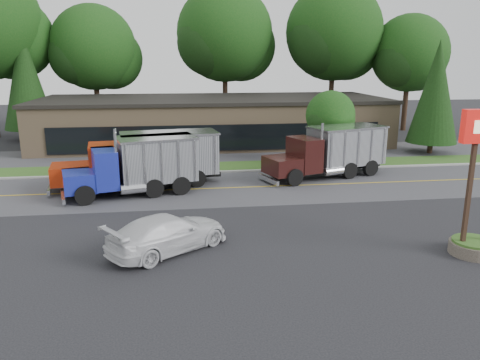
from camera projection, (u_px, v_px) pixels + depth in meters
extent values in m
plane|color=#2D2D31|center=(214.00, 244.00, 20.37)|extent=(140.00, 140.00, 0.00)
cube|color=#4F4F54|center=(203.00, 189.00, 29.00)|extent=(60.00, 8.00, 0.02)
cube|color=gold|center=(203.00, 189.00, 29.00)|extent=(60.00, 0.12, 0.01)
cube|color=#9E9E99|center=(199.00, 173.00, 33.04)|extent=(60.00, 0.30, 0.12)
cube|color=#2B5C1F|center=(198.00, 168.00, 34.76)|extent=(60.00, 3.40, 0.03)
cube|color=#4F4F54|center=(195.00, 155.00, 39.56)|extent=(60.00, 7.00, 0.02)
cube|color=#9C7F5F|center=(213.00, 122.00, 45.08)|extent=(32.00, 12.00, 4.00)
cylinder|color=#6B6054|center=(473.00, 248.00, 19.25)|extent=(1.90, 1.90, 0.50)
cylinder|color=#2B5C1F|center=(474.00, 241.00, 19.17)|extent=(1.70, 1.70, 0.10)
cube|color=#332116|center=(469.00, 194.00, 18.60)|extent=(0.16, 0.16, 5.00)
sphere|color=#113F11|center=(12.00, 38.00, 47.64)|extent=(8.39, 8.39, 8.39)
cylinder|color=#382619|center=(98.00, 110.00, 51.11)|extent=(0.56, 0.56, 4.87)
sphere|color=#113F11|center=(93.00, 47.00, 49.46)|extent=(8.91, 8.91, 8.91)
sphere|color=#113F11|center=(112.00, 58.00, 51.02)|extent=(6.68, 6.68, 6.68)
sphere|color=black|center=(79.00, 56.00, 48.69)|extent=(6.12, 6.12, 6.12)
cylinder|color=#382619|center=(225.00, 105.00, 52.81)|extent=(0.56, 0.56, 5.69)
sphere|color=#113F11|center=(225.00, 33.00, 50.88)|extent=(10.40, 10.40, 10.40)
sphere|color=#113F11|center=(241.00, 46.00, 52.70)|extent=(7.80, 7.80, 7.80)
sphere|color=black|center=(211.00, 42.00, 49.98)|extent=(7.15, 7.15, 7.15)
cylinder|color=#382619|center=(331.00, 104.00, 53.37)|extent=(0.56, 0.56, 5.79)
sphere|color=#113F11|center=(334.00, 32.00, 51.41)|extent=(10.58, 10.58, 10.58)
sphere|color=#113F11|center=(346.00, 45.00, 53.27)|extent=(7.94, 7.94, 7.94)
sphere|color=black|center=(322.00, 41.00, 50.50)|extent=(7.28, 7.28, 7.28)
cylinder|color=#382619|center=(405.00, 110.00, 52.63)|extent=(0.56, 0.56, 4.57)
sphere|color=#113F11|center=(410.00, 53.00, 51.08)|extent=(8.36, 8.36, 8.36)
sphere|color=#113F11|center=(417.00, 63.00, 52.55)|extent=(6.27, 6.27, 6.27)
sphere|color=black|center=(401.00, 60.00, 50.36)|extent=(5.75, 5.75, 5.75)
cylinder|color=#382619|center=(32.00, 134.00, 46.99)|extent=(0.44, 0.44, 1.00)
cone|color=black|center=(26.00, 78.00, 45.61)|extent=(4.82, 4.82, 9.86)
cylinder|color=#382619|center=(430.00, 147.00, 40.08)|extent=(0.44, 0.44, 1.00)
cone|color=black|center=(436.00, 92.00, 38.91)|extent=(4.15, 4.15, 8.49)
cylinder|color=#382619|center=(329.00, 151.00, 35.79)|extent=(0.56, 0.56, 2.02)
sphere|color=#113F11|center=(330.00, 115.00, 35.11)|extent=(3.69, 3.69, 3.69)
sphere|color=#113F11|center=(337.00, 120.00, 35.76)|extent=(2.76, 2.76, 2.76)
sphere|color=black|center=(324.00, 120.00, 34.79)|extent=(2.53, 2.53, 2.53)
cube|color=black|center=(144.00, 178.00, 29.47)|extent=(9.82, 2.46, 0.28)
cube|color=#B0290C|center=(72.00, 174.00, 28.18)|extent=(2.66, 2.63, 1.10)
cube|color=#B0290C|center=(104.00, 162.00, 28.55)|extent=(2.04, 2.63, 2.20)
cube|color=black|center=(91.00, 156.00, 28.25)|extent=(0.37, 2.09, 0.90)
cube|color=silver|center=(170.00, 154.00, 29.57)|extent=(6.16, 3.35, 2.50)
cube|color=silver|center=(169.00, 133.00, 29.25)|extent=(6.33, 3.52, 0.12)
cylinder|color=black|center=(77.00, 178.00, 29.44)|extent=(1.14, 0.51, 1.10)
cylinder|color=black|center=(75.00, 187.00, 27.31)|extent=(1.14, 0.51, 1.10)
cylinder|color=black|center=(175.00, 171.00, 31.12)|extent=(1.14, 0.51, 1.10)
cylinder|color=black|center=(180.00, 180.00, 28.98)|extent=(1.14, 0.51, 1.10)
cube|color=black|center=(137.00, 185.00, 27.76)|extent=(7.36, 2.81, 0.28)
cube|color=#1D289F|center=(80.00, 181.00, 26.46)|extent=(2.28, 2.67, 1.10)
cube|color=#1D289F|center=(105.00, 169.00, 26.84)|extent=(1.84, 2.64, 2.20)
cube|color=black|center=(94.00, 162.00, 26.53)|extent=(0.59, 2.05, 0.90)
cube|color=silver|center=(157.00, 159.00, 27.87)|extent=(4.88, 3.52, 2.50)
cube|color=silver|center=(156.00, 138.00, 27.55)|extent=(5.06, 3.71, 0.12)
cylinder|color=black|center=(82.00, 185.00, 27.69)|extent=(1.15, 0.62, 1.10)
cylinder|color=black|center=(85.00, 195.00, 25.62)|extent=(1.15, 0.62, 1.10)
cylinder|color=black|center=(159.00, 178.00, 29.38)|extent=(1.15, 0.62, 1.10)
cylinder|color=black|center=(168.00, 187.00, 27.32)|extent=(1.15, 0.62, 1.10)
cube|color=black|center=(328.00, 168.00, 32.00)|extent=(8.22, 3.57, 0.28)
cube|color=black|center=(283.00, 166.00, 30.33)|extent=(2.61, 2.81, 1.10)
cube|color=black|center=(304.00, 154.00, 30.87)|extent=(2.13, 2.73, 2.20)
cube|color=black|center=(296.00, 149.00, 30.50)|extent=(0.72, 2.01, 0.90)
cube|color=silver|center=(346.00, 146.00, 32.25)|extent=(5.51, 3.94, 2.50)
cube|color=silver|center=(347.00, 127.00, 31.93)|extent=(5.70, 4.13, 0.12)
cylinder|color=black|center=(276.00, 170.00, 31.54)|extent=(1.15, 0.68, 1.10)
cylinder|color=black|center=(295.00, 177.00, 29.54)|extent=(1.15, 0.68, 1.10)
cylinder|color=black|center=(339.00, 163.00, 33.77)|extent=(1.15, 0.68, 1.10)
cylinder|color=black|center=(360.00, 169.00, 31.77)|extent=(1.15, 0.68, 1.10)
imported|color=silver|center=(168.00, 233.00, 19.47)|extent=(5.59, 4.87, 1.55)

